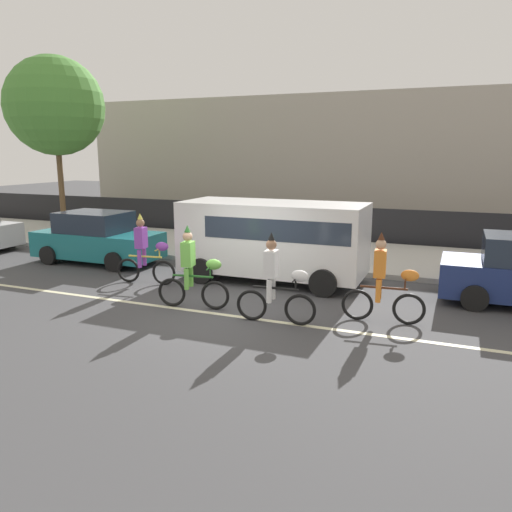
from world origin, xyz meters
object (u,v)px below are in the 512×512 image
parade_cyclist_lime (193,272)px  parked_van_white (275,235)px  parade_cyclist_orange (385,284)px  parade_cyclist_zebra (276,284)px  parked_car_teal (97,239)px  parade_cyclist_purple (146,253)px

parade_cyclist_lime → parked_van_white: (0.89, 3.00, 0.44)m
parade_cyclist_orange → parade_cyclist_lime: bearing=-171.5°
parade_cyclist_zebra → parked_car_teal: 8.06m
parade_cyclist_zebra → parked_van_white: (-1.21, 3.25, 0.44)m
parade_cyclist_purple → parade_cyclist_zebra: 4.65m
parked_van_white → parade_cyclist_zebra: bearing=-69.7°
parade_cyclist_zebra → parked_car_teal: (-7.33, 3.34, -0.06)m
parade_cyclist_orange → parked_van_white: 4.07m
parade_cyclist_lime → parade_cyclist_orange: same height
parade_cyclist_orange → parade_cyclist_purple: bearing=172.9°
parade_cyclist_zebra → parked_van_white: parked_van_white is taller
parked_van_white → parade_cyclist_orange: bearing=-36.0°
parade_cyclist_purple → parade_cyclist_lime: 2.66m
parade_cyclist_orange → parked_van_white: size_ratio=0.38×
parade_cyclist_lime → parade_cyclist_zebra: size_ratio=1.00×
parade_cyclist_purple → parade_cyclist_orange: 6.46m
parade_cyclist_lime → parade_cyclist_orange: bearing=8.5°
parade_cyclist_zebra → parked_car_teal: bearing=155.5°
parade_cyclist_lime → parade_cyclist_zebra: (2.09, -0.25, 0.00)m
parade_cyclist_orange → parade_cyclist_zebra: bearing=-157.0°
parade_cyclist_zebra → parade_cyclist_purple: bearing=159.0°
parade_cyclist_lime → parade_cyclist_orange: size_ratio=1.00×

